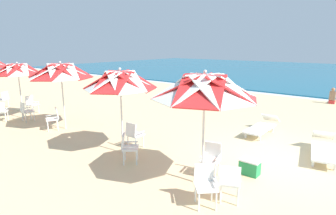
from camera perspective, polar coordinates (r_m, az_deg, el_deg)
name	(u,v)px	position (r m, az deg, el deg)	size (l,w,h in m)	color
ground_plane	(278,161)	(8.65, 22.03, -10.20)	(80.00, 80.00, 0.00)	beige
beach_umbrella_0	(205,88)	(6.10, 7.65, 4.09)	(2.40, 2.40, 2.73)	silver
plastic_chair_0	(230,180)	(6.04, 12.78, -14.60)	(0.59, 0.60, 0.87)	white
plastic_chair_1	(211,157)	(7.08, 9.01, -10.20)	(0.53, 0.55, 0.87)	white
plastic_chair_2	(205,182)	(5.88, 7.76, -15.20)	(0.63, 0.63, 0.87)	white
beach_umbrella_1	(120,81)	(8.13, -9.92, 5.44)	(2.16, 2.16, 2.62)	silver
plastic_chair_3	(134,134)	(8.84, -7.12, -5.40)	(0.45, 0.47, 0.87)	white
plastic_chair_4	(128,146)	(7.80, -8.35, -7.95)	(0.63, 0.63, 0.87)	white
beach_umbrella_2	(61,72)	(11.25, -21.43, 6.97)	(2.42, 2.42, 2.66)	silver
plastic_chair_5	(54,117)	(11.58, -22.70, -1.91)	(0.58, 0.60, 0.87)	white
beach_umbrella_3	(18,70)	(13.77, -28.84, 6.85)	(2.07, 2.07, 2.54)	silver
plastic_chair_6	(26,110)	(13.34, -27.49, -0.53)	(0.47, 0.49, 0.87)	white
plastic_chair_7	(1,111)	(13.80, -31.47, -0.57)	(0.63, 0.62, 0.87)	white
plastic_chair_8	(31,103)	(14.80, -26.57, 0.76)	(0.57, 0.54, 0.87)	white
plastic_chair_9	(3,99)	(16.87, -31.09, 1.61)	(0.60, 0.58, 0.87)	white
sun_lounger_0	(323,148)	(9.35, 29.65, -7.42)	(1.05, 2.23, 0.62)	white
sun_lounger_1	(262,126)	(10.85, 19.00, -3.74)	(0.66, 2.15, 0.62)	white
cooler_box	(250,167)	(7.49, 16.66, -11.75)	(0.50, 0.34, 0.40)	#238C4C
beachgoer_seated	(333,98)	(18.22, 31.07, 1.66)	(0.30, 0.93, 0.92)	red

